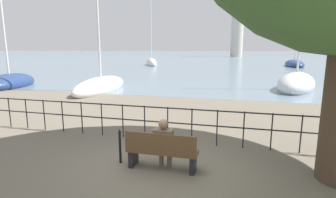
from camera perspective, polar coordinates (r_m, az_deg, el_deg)
ground_plane at (r=6.30m, az=-1.22°, el=-14.84°), size 1000.00×1000.00×0.00m
harbor_water at (r=164.51m, az=14.65°, el=9.43°), size 600.00×300.00×0.01m
park_bench at (r=6.07m, az=-1.40°, el=-11.45°), size 1.64×0.45×0.90m
seated_person_left at (r=6.05m, az=-0.94°, el=-9.17°), size 0.43×0.35×1.19m
promenade_railing at (r=7.71m, az=2.54°, el=-4.49°), size 15.31×0.04×1.05m
closed_umbrella at (r=6.50m, az=-10.42°, el=-9.58°), size 0.09×0.09×0.86m
sailboat_1 at (r=20.03m, az=26.11°, el=2.93°), size 3.93×6.25×10.33m
sailboat_2 at (r=18.11m, az=-14.38°, el=2.87°), size 2.06×6.58×12.04m
sailboat_3 at (r=46.19m, az=-3.62°, el=7.82°), size 4.53×7.24×11.48m
sailboat_4 at (r=22.72m, az=-31.19°, el=3.14°), size 3.94×5.95×10.99m
sailboat_5 at (r=47.98m, az=25.77°, el=6.83°), size 2.68×8.74×10.79m
harbor_lighthouse at (r=109.57m, az=14.93°, el=15.82°), size 4.64×4.64×28.25m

